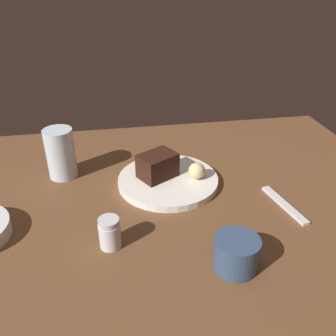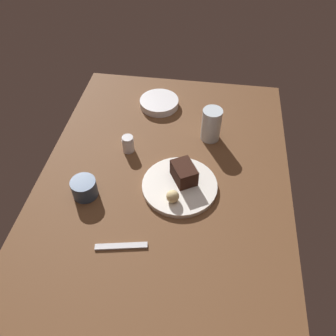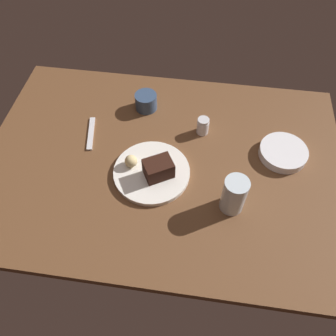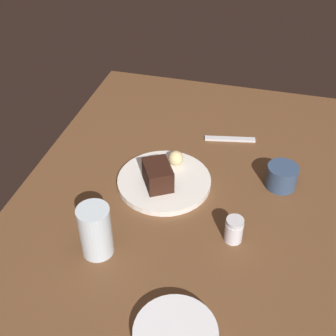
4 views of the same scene
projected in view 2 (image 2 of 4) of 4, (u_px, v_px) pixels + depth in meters
dining_table at (164, 183)px, 116.71cm from camera, size 120.00×84.00×3.00cm
dessert_plate at (180, 186)px, 112.81cm from camera, size 24.64×24.64×1.67cm
chocolate_cake_slice at (184, 172)px, 111.78cm from camera, size 10.80×9.93×6.06cm
bread_roll at (173, 196)px, 106.25cm from camera, size 4.06×4.06×4.06cm
salt_shaker at (128, 144)px, 122.94cm from camera, size 4.23×4.23×6.33cm
water_glass at (211, 125)px, 125.16cm from camera, size 7.17×7.17×12.71cm
side_bowl at (159, 103)px, 141.89cm from camera, size 15.86×15.86×3.03cm
coffee_cup at (84, 188)px, 109.26cm from camera, size 8.06×8.06×6.19cm
dessert_spoon at (121, 246)px, 98.34cm from camera, size 4.64×15.07×0.70cm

